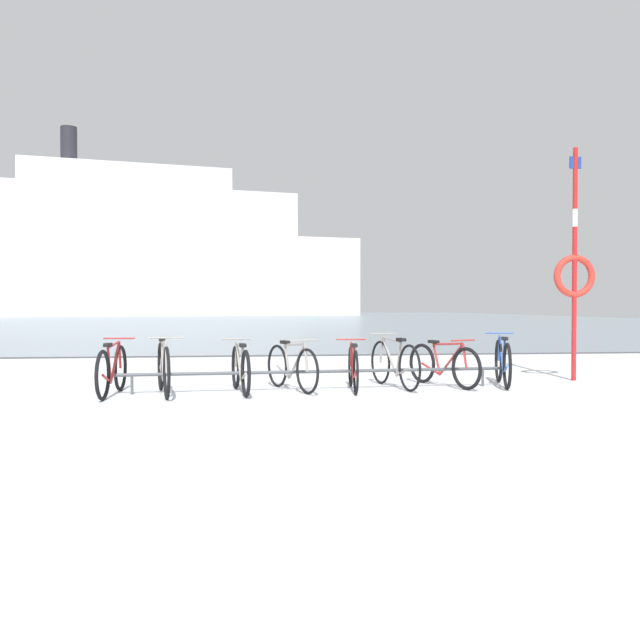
{
  "coord_description": "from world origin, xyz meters",
  "views": [
    {
      "loc": [
        -0.48,
        -6.82,
        1.27
      ],
      "look_at": [
        1.09,
        6.65,
        0.98
      ],
      "focal_mm": 37.2,
      "sensor_mm": 36.0,
      "label": 1
    }
  ],
  "objects_px": {
    "bicycle_2": "(240,369)",
    "bicycle_4": "(353,367)",
    "bicycle_5": "(394,363)",
    "rescue_post": "(574,270)",
    "bicycle_6": "(443,365)",
    "bicycle_0": "(112,370)",
    "bicycle_1": "(164,368)",
    "bicycle_3": "(292,367)",
    "bicycle_7": "(503,362)",
    "ferry_ship": "(136,254)"
  },
  "relations": [
    {
      "from": "bicycle_2",
      "to": "bicycle_4",
      "type": "bearing_deg",
      "value": 2.67
    },
    {
      "from": "bicycle_5",
      "to": "rescue_post",
      "type": "xyz_separation_m",
      "value": [
        3.27,
        0.63,
        1.51
      ]
    },
    {
      "from": "bicycle_5",
      "to": "bicycle_6",
      "type": "height_order",
      "value": "bicycle_5"
    },
    {
      "from": "bicycle_0",
      "to": "bicycle_4",
      "type": "xyz_separation_m",
      "value": [
        3.49,
        0.16,
        -0.01
      ]
    },
    {
      "from": "bicycle_0",
      "to": "bicycle_1",
      "type": "relative_size",
      "value": 0.98
    },
    {
      "from": "bicycle_4",
      "to": "bicycle_1",
      "type": "bearing_deg",
      "value": -176.8
    },
    {
      "from": "bicycle_3",
      "to": "rescue_post",
      "type": "distance_m",
      "value": 5.17
    },
    {
      "from": "bicycle_0",
      "to": "bicycle_6",
      "type": "xyz_separation_m",
      "value": [
        4.98,
        0.49,
        -0.02
      ]
    },
    {
      "from": "bicycle_7",
      "to": "bicycle_5",
      "type": "bearing_deg",
      "value": -178.09
    },
    {
      "from": "bicycle_4",
      "to": "bicycle_6",
      "type": "relative_size",
      "value": 1.0
    },
    {
      "from": "bicycle_3",
      "to": "bicycle_6",
      "type": "distance_m",
      "value": 2.43
    },
    {
      "from": "bicycle_7",
      "to": "rescue_post",
      "type": "relative_size",
      "value": 0.42
    },
    {
      "from": "ferry_ship",
      "to": "rescue_post",
      "type": "bearing_deg",
      "value": -75.93
    },
    {
      "from": "bicycle_3",
      "to": "bicycle_0",
      "type": "bearing_deg",
      "value": -174.32
    },
    {
      "from": "ferry_ship",
      "to": "bicycle_0",
      "type": "bearing_deg",
      "value": -81.41
    },
    {
      "from": "bicycle_6",
      "to": "rescue_post",
      "type": "xyz_separation_m",
      "value": [
        2.46,
        0.55,
        1.54
      ]
    },
    {
      "from": "bicycle_1",
      "to": "bicycle_7",
      "type": "relative_size",
      "value": 1.03
    },
    {
      "from": "bicycle_6",
      "to": "ferry_ship",
      "type": "distance_m",
      "value": 79.03
    },
    {
      "from": "bicycle_0",
      "to": "bicycle_2",
      "type": "bearing_deg",
      "value": 2.6
    },
    {
      "from": "bicycle_4",
      "to": "bicycle_7",
      "type": "bearing_deg",
      "value": 7.32
    },
    {
      "from": "bicycle_1",
      "to": "rescue_post",
      "type": "bearing_deg",
      "value": 8.8
    },
    {
      "from": "bicycle_0",
      "to": "bicycle_3",
      "type": "relative_size",
      "value": 1.1
    },
    {
      "from": "bicycle_4",
      "to": "bicycle_5",
      "type": "xyz_separation_m",
      "value": [
        0.69,
        0.26,
        0.03
      ]
    },
    {
      "from": "bicycle_2",
      "to": "bicycle_5",
      "type": "xyz_separation_m",
      "value": [
        2.37,
        0.34,
        0.03
      ]
    },
    {
      "from": "bicycle_5",
      "to": "bicycle_4",
      "type": "bearing_deg",
      "value": -159.53
    },
    {
      "from": "bicycle_4",
      "to": "rescue_post",
      "type": "xyz_separation_m",
      "value": [
        3.96,
        0.89,
        1.54
      ]
    },
    {
      "from": "bicycle_1",
      "to": "bicycle_3",
      "type": "relative_size",
      "value": 1.12
    },
    {
      "from": "bicycle_2",
      "to": "bicycle_4",
      "type": "xyz_separation_m",
      "value": [
        1.68,
        0.08,
        -0.0
      ]
    },
    {
      "from": "bicycle_4",
      "to": "bicycle_2",
      "type": "bearing_deg",
      "value": -177.33
    },
    {
      "from": "bicycle_4",
      "to": "ferry_ship",
      "type": "xyz_separation_m",
      "value": [
        -15.18,
        77.22,
        7.5
      ]
    },
    {
      "from": "bicycle_5",
      "to": "bicycle_7",
      "type": "xyz_separation_m",
      "value": [
        1.78,
        0.06,
        -0.0
      ]
    },
    {
      "from": "bicycle_0",
      "to": "bicycle_1",
      "type": "bearing_deg",
      "value": 0.4
    },
    {
      "from": "ferry_ship",
      "to": "bicycle_4",
      "type": "bearing_deg",
      "value": -78.88
    },
    {
      "from": "bicycle_6",
      "to": "bicycle_2",
      "type": "bearing_deg",
      "value": -172.63
    },
    {
      "from": "bicycle_1",
      "to": "rescue_post",
      "type": "xyz_separation_m",
      "value": [
        6.73,
        1.04,
        1.5
      ]
    },
    {
      "from": "bicycle_5",
      "to": "bicycle_7",
      "type": "relative_size",
      "value": 1.02
    },
    {
      "from": "bicycle_4",
      "to": "bicycle_5",
      "type": "height_order",
      "value": "bicycle_5"
    },
    {
      "from": "bicycle_0",
      "to": "bicycle_7",
      "type": "xyz_separation_m",
      "value": [
        5.95,
        0.48,
        0.01
      ]
    },
    {
      "from": "bicycle_2",
      "to": "bicycle_6",
      "type": "xyz_separation_m",
      "value": [
        3.18,
        0.41,
        -0.01
      ]
    },
    {
      "from": "bicycle_0",
      "to": "rescue_post",
      "type": "distance_m",
      "value": 7.67
    },
    {
      "from": "bicycle_6",
      "to": "bicycle_7",
      "type": "xyz_separation_m",
      "value": [
        0.97,
        -0.02,
        0.03
      ]
    },
    {
      "from": "bicycle_3",
      "to": "rescue_post",
      "type": "bearing_deg",
      "value": 9.22
    },
    {
      "from": "bicycle_0",
      "to": "ferry_ship",
      "type": "bearing_deg",
      "value": 98.59
    },
    {
      "from": "bicycle_1",
      "to": "bicycle_2",
      "type": "height_order",
      "value": "bicycle_1"
    },
    {
      "from": "bicycle_7",
      "to": "bicycle_6",
      "type": "bearing_deg",
      "value": 179.06
    },
    {
      "from": "bicycle_5",
      "to": "ferry_ship",
      "type": "xyz_separation_m",
      "value": [
        -15.87,
        76.96,
        7.47
      ]
    },
    {
      "from": "bicycle_1",
      "to": "bicycle_3",
      "type": "height_order",
      "value": "bicycle_1"
    },
    {
      "from": "bicycle_4",
      "to": "rescue_post",
      "type": "distance_m",
      "value": 4.34
    },
    {
      "from": "bicycle_5",
      "to": "bicycle_3",
      "type": "bearing_deg",
      "value": -174.25
    },
    {
      "from": "bicycle_2",
      "to": "rescue_post",
      "type": "bearing_deg",
      "value": 9.71
    }
  ]
}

